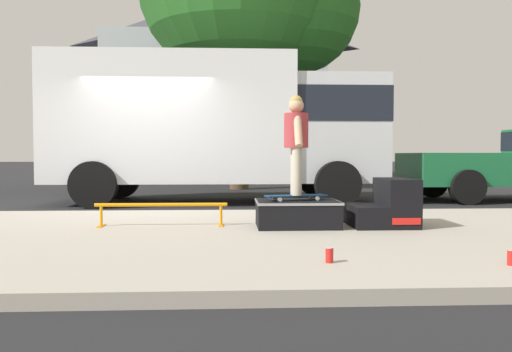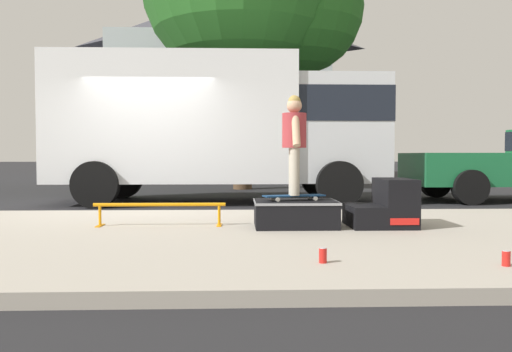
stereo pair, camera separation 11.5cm
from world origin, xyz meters
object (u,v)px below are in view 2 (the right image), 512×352
Objects in this scene: grind_rail at (160,208)px; soda_can_b at (506,258)px; kicker_ramp at (385,207)px; skate_box at (295,213)px; skater_kid at (294,136)px; skateboard at (294,196)px; soda_can at (323,255)px; box_truck at (221,123)px.

grind_rail is 13.17× the size of soda_can_b.
skate_box is at bearing 179.98° from kicker_ramp.
skate_box is 1.71m from grind_rail.
kicker_ramp is at bearing -0.67° from skater_kid.
skater_kid is at bearing 0.00° from skateboard.
skater_kid is at bearing 179.33° from kicker_ramp.
skate_box is 1.14m from kicker_ramp.
soda_can_b is (1.44, -2.33, -0.11)m from skate_box.
skate_box is at bearing 89.70° from soda_can.
skate_box is 0.21m from skateboard.
box_truck reaches higher than skateboard.
skateboard reaches higher than soda_can.
grind_rail is 2.86m from soda_can.
skateboard is at bearing -77.35° from box_truck.
skate_box is 8.13× the size of soda_can.
skate_box is 8.13× the size of soda_can_b.
soda_can_b is (1.46, -2.34, -0.32)m from skateboard.
kicker_ramp reaches higher than skate_box.
soda_can_b is at bearing -58.07° from skateboard.
box_truck reaches higher than grind_rail.
grind_rail is 1.92m from skater_kid.
soda_can_b is 0.02× the size of box_truck.
kicker_ramp reaches higher than soda_can.
grind_rail is 4.01m from soda_can_b.
soda_can is (-0.01, -2.15, -0.11)m from skate_box.
skater_kid reaches higher than soda_can_b.
skateboard is at bearing 0.00° from skater_kid.
soda_can is at bearing 173.13° from soda_can_b.
skater_kid reaches higher than kicker_ramp.
grind_rail is 1.34× the size of skater_kid.
skater_kid is at bearing -4.63° from grind_rail.
box_truck is (-2.51, 7.03, 1.52)m from soda_can_b.
skateboard is at bearing 121.93° from soda_can_b.
box_truck is (-2.20, 4.71, 1.33)m from kicker_ramp.
soda_can is 1.47m from soda_can_b.
skate_box is 1.30× the size of kicker_ramp.
grind_rail is 4.80m from box_truck.
box_truck reaches higher than soda_can.
kicker_ramp reaches higher than skateboard.
skater_kid reaches higher than soda_can.
kicker_ramp is 6.23× the size of soda_can.
grind_rail is at bearing 175.37° from skater_kid.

